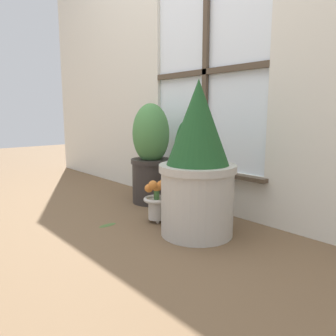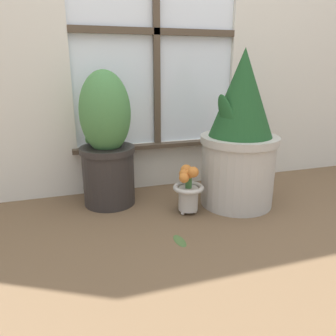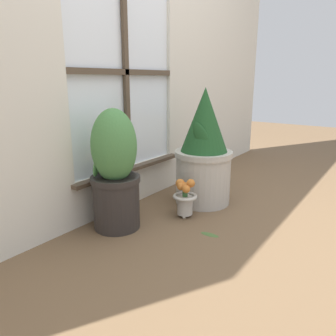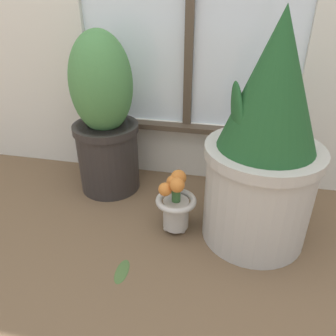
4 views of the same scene
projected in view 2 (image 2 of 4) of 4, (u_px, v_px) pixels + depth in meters
ground_plane at (199, 235)px, 1.46m from camera, size 10.00×10.00×0.00m
potted_plant_left at (107, 142)px, 1.70m from camera, size 0.29×0.29×0.71m
potted_plant_right at (240, 137)px, 1.69m from camera, size 0.40×0.40×0.81m
flower_vase at (188, 189)px, 1.64m from camera, size 0.16×0.16×0.26m
fallen_leaf at (180, 240)px, 1.41m from camera, size 0.05×0.11×0.01m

